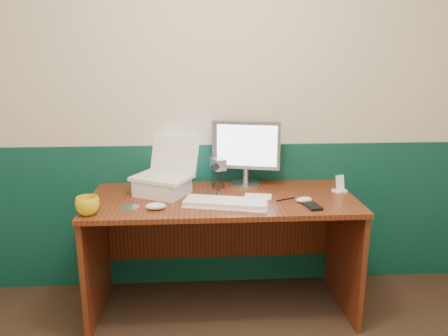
{
  "coord_description": "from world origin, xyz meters",
  "views": [
    {
      "loc": [
        -0.2,
        -1.13,
        1.58
      ],
      "look_at": [
        -0.05,
        1.23,
        0.97
      ],
      "focal_mm": 35.0,
      "sensor_mm": 36.0,
      "label": 1
    }
  ],
  "objects": [
    {
      "name": "laptop_riser",
      "position": [
        -0.41,
        1.46,
        0.8
      ],
      "size": [
        0.36,
        0.35,
        0.1
      ],
      "primitive_type": "cube",
      "rotation": [
        0.0,
        0.0,
        -0.5
      ],
      "color": "silver",
      "rests_on": "desk"
    },
    {
      "name": "cd_loose_a",
      "position": [
        -0.58,
        1.23,
        0.75
      ],
      "size": [
        0.11,
        0.11,
        0.0
      ],
      "primitive_type": "cylinder",
      "color": "#AFB5C0",
      "rests_on": "desk"
    },
    {
      "name": "papers",
      "position": [
        0.17,
        1.37,
        0.75
      ],
      "size": [
        0.18,
        0.14,
        0.0
      ],
      "primitive_type": "cube",
      "rotation": [
        0.0,
        0.0,
        -0.2
      ],
      "color": "silver",
      "rests_on": "desk"
    },
    {
      "name": "back_wall",
      "position": [
        0.0,
        1.75,
        1.25
      ],
      "size": [
        3.5,
        0.04,
        2.5
      ],
      "primitive_type": "cube",
      "color": "beige",
      "rests_on": "ground"
    },
    {
      "name": "music_player",
      "position": [
        0.69,
        1.44,
        0.81
      ],
      "size": [
        0.06,
        0.04,
        0.09
      ],
      "primitive_type": "cube",
      "rotation": [
        -0.17,
        0.0,
        0.37
      ],
      "color": "white",
      "rests_on": "dock"
    },
    {
      "name": "mug",
      "position": [
        -0.79,
        1.13,
        0.8
      ],
      "size": [
        0.13,
        0.13,
        0.1
      ],
      "primitive_type": "imported",
      "rotation": [
        0.0,
        0.0,
        -0.01
      ],
      "color": "gold",
      "rests_on": "desk"
    },
    {
      "name": "cd_spindle",
      "position": [
        -0.08,
        1.33,
        0.76
      ],
      "size": [
        0.11,
        0.11,
        0.02
      ],
      "primitive_type": "cylinder",
      "color": "silver",
      "rests_on": "desk"
    },
    {
      "name": "desk",
      "position": [
        -0.05,
        1.38,
        0.38
      ],
      "size": [
        1.6,
        0.7,
        0.75
      ],
      "primitive_type": "cube",
      "color": "#3D1E0B",
      "rests_on": "ground"
    },
    {
      "name": "laptop",
      "position": [
        -0.41,
        1.46,
        0.98
      ],
      "size": [
        0.41,
        0.38,
        0.27
      ],
      "primitive_type": null,
      "rotation": [
        0.0,
        0.0,
        -0.5
      ],
      "color": "white",
      "rests_on": "laptop_riser"
    },
    {
      "name": "wainscot",
      "position": [
        0.0,
        1.74,
        0.5
      ],
      "size": [
        3.48,
        0.02,
        1.0
      ],
      "primitive_type": "cube",
      "color": "#073129",
      "rests_on": "ground"
    },
    {
      "name": "dock",
      "position": [
        0.69,
        1.44,
        0.76
      ],
      "size": [
        0.1,
        0.08,
        0.01
      ],
      "primitive_type": "cube",
      "rotation": [
        0.0,
        0.0,
        0.37
      ],
      "color": "white",
      "rests_on": "desk"
    },
    {
      "name": "monitor",
      "position": [
        0.12,
        1.62,
        0.97
      ],
      "size": [
        0.46,
        0.23,
        0.44
      ],
      "primitive_type": null,
      "rotation": [
        0.0,
        0.0,
        -0.24
      ],
      "color": "#A1A1A5",
      "rests_on": "desk"
    },
    {
      "name": "keyboard",
      "position": [
        -0.04,
        1.22,
        0.76
      ],
      "size": [
        0.49,
        0.27,
        0.03
      ],
      "primitive_type": "cube",
      "rotation": [
        0.0,
        0.0,
        -0.24
      ],
      "color": "white",
      "rests_on": "desk"
    },
    {
      "name": "mouse_left",
      "position": [
        -0.43,
        1.18,
        0.77
      ],
      "size": [
        0.12,
        0.07,
        0.04
      ],
      "primitive_type": "ellipsoid",
      "rotation": [
        0.0,
        0.0,
        0.02
      ],
      "color": "silver",
      "rests_on": "desk"
    },
    {
      "name": "pda",
      "position": [
        0.45,
        1.16,
        0.76
      ],
      "size": [
        0.09,
        0.13,
        0.01
      ],
      "primitive_type": "cube",
      "rotation": [
        0.0,
        0.0,
        0.16
      ],
      "color": "black",
      "rests_on": "desk"
    },
    {
      "name": "camcorder",
      "position": [
        -0.06,
        1.54,
        0.85
      ],
      "size": [
        0.13,
        0.15,
        0.2
      ],
      "primitive_type": null,
      "rotation": [
        0.0,
        0.0,
        0.33
      ],
      "color": "silver",
      "rests_on": "desk"
    },
    {
      "name": "pen",
      "position": [
        0.33,
        1.3,
        0.75
      ],
      "size": [
        0.12,
        0.06,
        0.01
      ],
      "primitive_type": "cylinder",
      "rotation": [
        0.0,
        1.57,
        0.44
      ],
      "color": "black",
      "rests_on": "desk"
    },
    {
      "name": "mouse_right",
      "position": [
        0.42,
        1.25,
        0.77
      ],
      "size": [
        0.11,
        0.08,
        0.03
      ],
      "primitive_type": "ellipsoid",
      "rotation": [
        0.0,
        0.0,
        0.24
      ],
      "color": "silver",
      "rests_on": "desk"
    }
  ]
}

